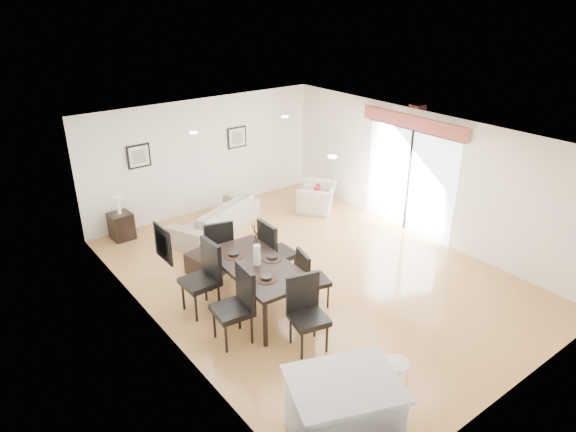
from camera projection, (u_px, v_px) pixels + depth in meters
ground at (312, 274)px, 9.76m from camera, size 8.00×8.00×0.00m
wall_back at (204, 156)px, 12.11m from camera, size 6.00×0.04×2.70m
wall_front at (522, 311)px, 6.31m from camera, size 6.00×0.04×2.70m
wall_left at (157, 258)px, 7.55m from camera, size 0.04×8.00×2.70m
wall_right at (422, 175)px, 10.88m from camera, size 0.04×8.00×2.70m
ceiling at (315, 135)px, 8.66m from camera, size 6.00×8.00×0.02m
sofa at (216, 217)px, 11.34m from camera, size 2.48×1.74×0.67m
armchair at (317, 197)px, 12.45m from camera, size 1.33×1.32×0.65m
courtyard_plant_a at (516, 204)px, 12.12m from camera, size 0.64×0.58×0.62m
courtyard_plant_b at (450, 181)px, 13.43m from camera, size 0.47×0.47×0.69m
dining_table at (257, 269)px, 8.44m from camera, size 1.12×2.06×0.84m
dining_chair_wnear at (238, 301)px, 7.71m from camera, size 0.60×0.60×1.22m
dining_chair_wfar at (205, 273)px, 8.44m from camera, size 0.57×0.57×1.23m
dining_chair_enear at (309, 276)px, 8.56m from camera, size 0.57×0.57×1.04m
dining_chair_efar at (274, 249)px, 9.22m from camera, size 0.56×0.56×1.22m
dining_chair_head at (306, 308)px, 7.59m from camera, size 0.63×0.63×1.16m
dining_chair_foot at (218, 246)px, 9.36m from camera, size 0.65×0.65×1.18m
vase at (257, 247)px, 8.27m from camera, size 0.80×1.30×0.74m
coffee_table at (215, 259)px, 9.87m from camera, size 1.14×0.82×0.41m
side_table at (121, 226)px, 11.02m from camera, size 0.47×0.47×0.59m
table_lamp at (118, 203)px, 10.80m from camera, size 0.20×0.20×0.39m
cushion at (317, 192)px, 12.25m from camera, size 0.30×0.26×0.30m
kitchen_island at (343, 411)px, 6.00m from camera, size 1.54×1.38×0.89m
bar_stool at (395, 369)px, 6.42m from camera, size 0.33×0.33×0.72m
framed_print_back_left at (139, 156)px, 11.08m from camera, size 0.52×0.04×0.52m
framed_print_back_right at (237, 137)px, 12.47m from camera, size 0.52×0.04×0.52m
framed_print_left_wall at (163, 244)px, 7.30m from camera, size 0.04×0.52×0.52m
sliding_door at (411, 158)px, 10.94m from camera, size 0.12×2.70×2.57m
courtyard at (472, 157)px, 13.44m from camera, size 6.00×6.00×2.00m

